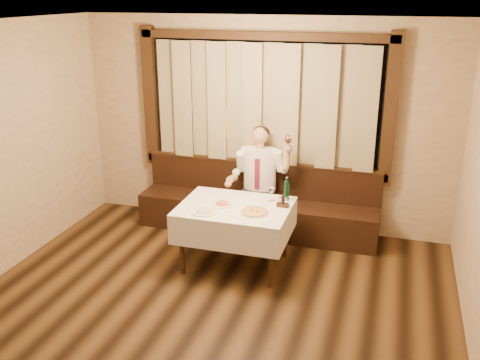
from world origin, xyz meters
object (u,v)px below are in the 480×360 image
(pizza, at_px, (254,212))
(cruet_caddy, at_px, (283,203))
(green_bottle, at_px, (287,191))
(banquette, at_px, (258,209))
(dining_table, at_px, (235,214))
(seated_man, at_px, (259,174))
(pasta_red, at_px, (222,202))
(pasta_cream, at_px, (204,210))

(pizza, height_order, cruet_caddy, cruet_caddy)
(green_bottle, bearing_deg, banquette, 127.38)
(dining_table, height_order, seated_man, seated_man)
(dining_table, height_order, cruet_caddy, cruet_caddy)
(green_bottle, xyz_separation_m, cruet_caddy, (-0.00, -0.21, -0.07))
(pizza, distance_m, green_bottle, 0.55)
(pizza, distance_m, cruet_caddy, 0.38)
(banquette, distance_m, pizza, 1.28)
(dining_table, bearing_deg, pasta_red, -170.23)
(seated_man, bearing_deg, green_bottle, -50.65)
(dining_table, bearing_deg, cruet_caddy, 13.21)
(dining_table, xyz_separation_m, seated_man, (0.04, 0.93, 0.19))
(dining_table, height_order, pasta_red, pasta_red)
(pasta_red, height_order, green_bottle, green_bottle)
(pasta_red, bearing_deg, cruet_caddy, 12.48)
(dining_table, relative_size, pizza, 4.02)
(dining_table, bearing_deg, pasta_cream, -132.20)
(pasta_red, bearing_deg, green_bottle, 27.75)
(pasta_red, relative_size, green_bottle, 0.85)
(pasta_cream, distance_m, seated_man, 1.27)
(pasta_cream, distance_m, green_bottle, 1.02)
(dining_table, distance_m, cruet_caddy, 0.57)
(pasta_cream, relative_size, seated_man, 0.19)
(pizza, relative_size, seated_man, 0.22)
(green_bottle, bearing_deg, pasta_cream, -141.91)
(seated_man, bearing_deg, dining_table, -92.15)
(pizza, distance_m, pasta_cream, 0.56)
(banquette, relative_size, green_bottle, 11.04)
(cruet_caddy, bearing_deg, dining_table, -160.92)
(pasta_red, distance_m, seated_man, 0.98)
(dining_table, bearing_deg, pizza, -28.29)
(banquette, bearing_deg, pasta_cream, -101.51)
(pasta_red, xyz_separation_m, seated_man, (0.18, 0.96, 0.05))
(cruet_caddy, bearing_deg, pizza, -127.98)
(green_bottle, distance_m, cruet_caddy, 0.22)
(pizza, bearing_deg, pasta_cream, -164.37)
(seated_man, bearing_deg, pasta_cream, -103.88)
(pasta_cream, bearing_deg, pizza, 15.63)
(seated_man, bearing_deg, banquette, 111.26)
(cruet_caddy, bearing_deg, green_bottle, 95.88)
(pizza, xyz_separation_m, pasta_red, (-0.41, 0.12, 0.02))
(banquette, xyz_separation_m, seated_man, (0.04, -0.09, 0.53))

